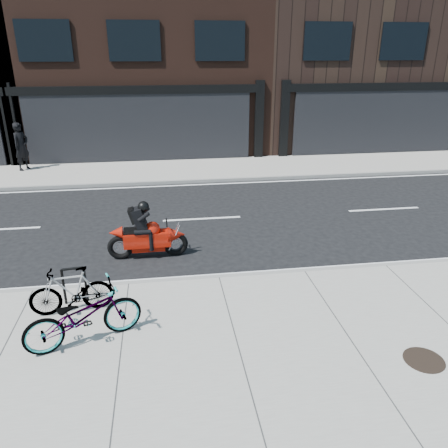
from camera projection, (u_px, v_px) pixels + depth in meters
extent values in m
plane|color=black|center=(209.00, 246.00, 11.68)|extent=(120.00, 120.00, 0.00)
cube|color=gray|center=(244.00, 370.00, 7.07)|extent=(60.00, 6.00, 0.13)
cube|color=gray|center=(189.00, 170.00, 18.77)|extent=(60.00, 3.50, 0.13)
cube|color=black|center=(359.00, 22.00, 23.99)|extent=(12.00, 10.00, 12.50)
cylinder|color=black|center=(64.00, 287.00, 8.66)|extent=(0.05, 0.05, 0.76)
cylinder|color=black|center=(86.00, 284.00, 8.76)|extent=(0.05, 0.05, 0.76)
cylinder|color=black|center=(72.00, 269.00, 8.57)|extent=(0.42, 0.10, 0.05)
imported|color=gray|center=(83.00, 316.00, 7.47)|extent=(2.14, 1.37, 1.06)
imported|color=gray|center=(71.00, 291.00, 8.35)|extent=(1.61, 0.64, 0.94)
torus|color=black|center=(175.00, 244.00, 11.05)|extent=(0.64, 0.14, 0.64)
torus|color=black|center=(120.00, 247.00, 10.85)|extent=(0.64, 0.14, 0.64)
cube|color=#A51407|center=(147.00, 239.00, 10.88)|extent=(1.16, 0.38, 0.37)
cone|color=#A51407|center=(177.00, 235.00, 10.96)|extent=(0.44, 0.43, 0.42)
sphere|color=#A51407|center=(152.00, 229.00, 10.80)|extent=(0.39, 0.39, 0.39)
cube|color=black|center=(135.00, 231.00, 10.75)|extent=(0.53, 0.27, 0.12)
cylinder|color=silver|center=(127.00, 245.00, 11.04)|extent=(0.53, 0.09, 0.09)
cube|color=black|center=(139.00, 218.00, 10.65)|extent=(0.38, 0.35, 0.57)
cube|color=black|center=(133.00, 216.00, 10.60)|extent=(0.23, 0.29, 0.39)
sphere|color=black|center=(143.00, 207.00, 10.56)|extent=(0.28, 0.28, 0.28)
imported|color=black|center=(21.00, 146.00, 18.16)|extent=(0.77, 0.86, 1.97)
cylinder|color=black|center=(424.00, 360.00, 7.19)|extent=(0.85, 0.85, 0.02)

